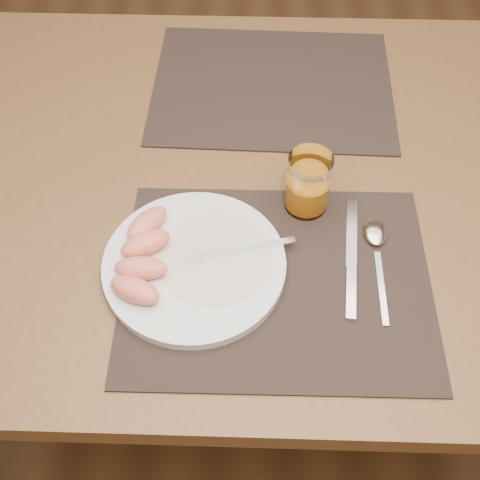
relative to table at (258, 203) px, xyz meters
The scene contains 11 objects.
ground 0.67m from the table, ahead, with size 5.00×5.00×0.00m, color brown.
table is the anchor object (origin of this frame).
placemat_near 0.24m from the table, 83.06° to the right, with size 0.45×0.35×0.00m, color #2D211C.
placemat_far 0.24m from the table, 84.21° to the left, with size 0.45×0.35×0.00m, color #2D211C.
plate 0.24m from the table, 115.07° to the right, with size 0.27×0.27×0.02m, color white.
plate_dressing 0.23m from the table, 108.55° to the right, with size 0.17×0.17×0.00m.
fork 0.22m from the table, 103.88° to the right, with size 0.17×0.06×0.00m.
knife 0.25m from the table, 54.63° to the right, with size 0.04×0.22×0.01m.
spoon 0.25m from the table, 38.96° to the right, with size 0.04×0.19×0.01m.
juice_glass 0.17m from the table, 45.02° to the right, with size 0.07×0.07×0.10m.
grapefruit_wedges 0.29m from the table, 129.56° to the right, with size 0.09×0.19×0.03m.
Camera 1 is at (-0.01, -0.70, 1.49)m, focal length 45.00 mm.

